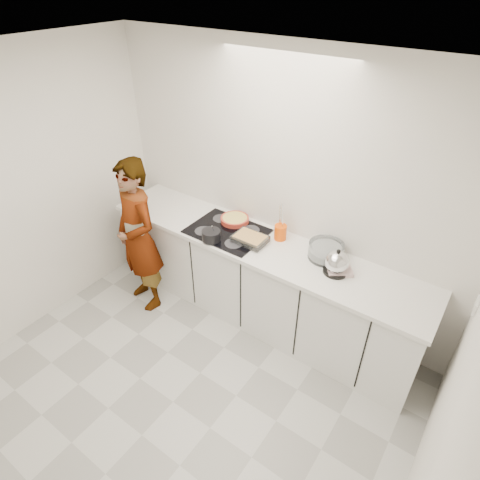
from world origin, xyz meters
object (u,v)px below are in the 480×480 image
Objects in this scene: hob at (227,231)px; baking_dish at (250,238)px; tart_dish at (235,219)px; mixing_bowl at (326,251)px; cook at (138,238)px; utensil_crock at (280,232)px; kettle at (337,263)px; saucepan at (211,235)px.

baking_dish reaches higher than hob.
tart_dish is at bearing 101.56° from hob.
cook reaches higher than mixing_bowl.
baking_dish is 0.70m from mixing_bowl.
tart_dish is 0.38m from baking_dish.
hob is 0.89m from cook.
baking_dish is at bearing -5.17° from hob.
mixing_bowl is 1.82m from cook.
tart_dish is at bearing 147.98° from baking_dish.
baking_dish is 0.29m from utensil_crock.
cook is (-1.85, -0.51, -0.19)m from kettle.
mixing_bowl is at bearing 21.17° from saucepan.
tart_dish is at bearing 179.65° from mixing_bowl.
hob is 0.29m from baking_dish.
hob is 0.22m from saucepan.
mixing_bowl is 1.50× the size of kettle.
cook is (-0.71, -0.27, -0.15)m from saucepan.
saucepan is 0.78m from cook.
mixing_bowl is (0.98, 0.38, 0.00)m from saucepan.
hob is 0.18m from tart_dish.
baking_dish is 1.21× the size of kettle.
kettle reaches higher than baking_dish.
tart_dish is at bearing 57.65° from cook.
cook reaches higher than utensil_crock.
tart_dish is 0.51m from utensil_crock.
kettle is at bearing -14.37° from utensil_crock.
saucepan is at bearing 35.56° from cook.
mixing_bowl is 0.21m from kettle.
cook is at bearing -146.66° from hob.
utensil_crock is (-0.63, 0.16, -0.03)m from kettle.
saucepan is at bearing -158.83° from mixing_bowl.
utensil_crock is at bearing 177.24° from mixing_bowl.
utensil_crock is at bearing 165.63° from kettle.
kettle is at bearing -7.22° from tart_dish.
kettle is 0.15× the size of cook.
saucepan is 0.36m from baking_dish.
hob is 1.90× the size of mixing_bowl.
tart_dish is at bearing 172.78° from kettle.
utensil_crock is (0.48, 0.19, 0.07)m from hob.
cook reaches higher than tart_dish.
tart_dish is 1.42× the size of kettle.
saucepan reaches higher than tart_dish.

